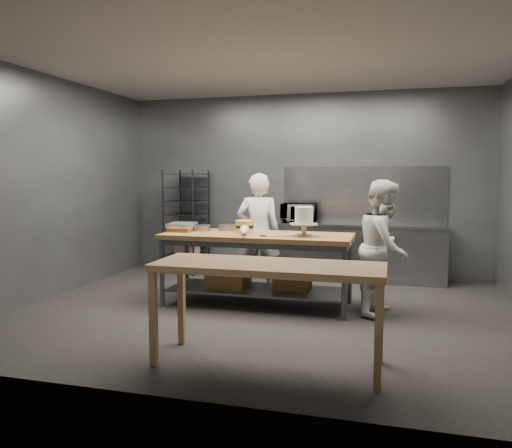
{
  "coord_description": "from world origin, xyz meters",
  "views": [
    {
      "loc": [
        1.46,
        -5.79,
        1.66
      ],
      "look_at": [
        -0.18,
        0.22,
        1.05
      ],
      "focal_mm": 35.0,
      "sensor_mm": 36.0,
      "label": 1
    }
  ],
  "objects": [
    {
      "name": "offset_spatula",
      "position": [
        0.05,
        0.02,
        0.93
      ],
      "size": [
        0.36,
        0.02,
        0.02
      ],
      "color": "slate",
      "rests_on": "work_table"
    },
    {
      "name": "layer_cake",
      "position": [
        -0.37,
        0.34,
        1.0
      ],
      "size": [
        0.23,
        0.23,
        0.16
      ],
      "color": "#F3B94D",
      "rests_on": "work_table"
    },
    {
      "name": "speed_rack",
      "position": [
        -1.93,
        2.1,
        0.86
      ],
      "size": [
        0.65,
        0.7,
        1.75
      ],
      "color": "black",
      "rests_on": "ground"
    },
    {
      "name": "splashback_panel",
      "position": [
        1.0,
        2.48,
        1.35
      ],
      "size": [
        2.6,
        0.02,
        0.9
      ],
      "primitive_type": "cube",
      "color": "slate",
      "rests_on": "back_counter"
    },
    {
      "name": "chef_behind",
      "position": [
        -0.36,
        0.99,
        0.85
      ],
      "size": [
        0.68,
        0.51,
        1.69
      ],
      "primitive_type": "imported",
      "rotation": [
        0.0,
        0.0,
        3.32
      ],
      "color": "white",
      "rests_on": "ground"
    },
    {
      "name": "back_wall",
      "position": [
        0.0,
        2.5,
        1.5
      ],
      "size": [
        6.0,
        0.04,
        3.0
      ],
      "primitive_type": "cube",
      "color": "#4C4F54",
      "rests_on": "ground"
    },
    {
      "name": "near_counter",
      "position": [
        0.44,
        -1.65,
        0.81
      ],
      "size": [
        2.0,
        0.7,
        0.9
      ],
      "color": "brown",
      "rests_on": "ground"
    },
    {
      "name": "piping_bag",
      "position": [
        -0.28,
        -0.01,
        0.98
      ],
      "size": [
        0.21,
        0.4,
        0.12
      ],
      "primitive_type": "cone",
      "rotation": [
        1.57,
        0.0,
        0.24
      ],
      "color": "white",
      "rests_on": "work_table"
    },
    {
      "name": "chef_right",
      "position": [
        1.38,
        0.28,
        0.8
      ],
      "size": [
        0.74,
        0.88,
        1.61
      ],
      "primitive_type": "imported",
      "rotation": [
        0.0,
        0.0,
        1.39
      ],
      "color": "silver",
      "rests_on": "ground"
    },
    {
      "name": "ground",
      "position": [
        0.0,
        0.0,
        0.0
      ],
      "size": [
        6.0,
        6.0,
        0.0
      ],
      "primitive_type": "plane",
      "color": "black",
      "rests_on": "ground"
    },
    {
      "name": "work_table",
      "position": [
        -0.19,
        0.28,
        0.57
      ],
      "size": [
        2.4,
        0.9,
        0.92
      ],
      "color": "olive",
      "rests_on": "ground"
    },
    {
      "name": "microwave",
      "position": [
        0.0,
        2.18,
        1.05
      ],
      "size": [
        0.54,
        0.37,
        0.3
      ],
      "primitive_type": "imported",
      "color": "black",
      "rests_on": "back_counter"
    },
    {
      "name": "pastry_clamshells",
      "position": [
        -1.23,
        0.32,
        0.98
      ],
      "size": [
        0.32,
        0.38,
        0.11
      ],
      "color": "#955D1D",
      "rests_on": "work_table"
    },
    {
      "name": "back_counter",
      "position": [
        1.0,
        2.18,
        0.45
      ],
      "size": [
        2.6,
        0.6,
        0.9
      ],
      "color": "slate",
      "rests_on": "ground"
    },
    {
      "name": "cake_pans",
      "position": [
        -0.97,
        0.46,
        0.96
      ],
      "size": [
        0.75,
        0.38,
        0.07
      ],
      "color": "gray",
      "rests_on": "work_table"
    },
    {
      "name": "frosted_cake_stand",
      "position": [
        0.43,
        0.18,
        1.14
      ],
      "size": [
        0.34,
        0.34,
        0.36
      ],
      "color": "#B6AB91",
      "rests_on": "work_table"
    }
  ]
}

